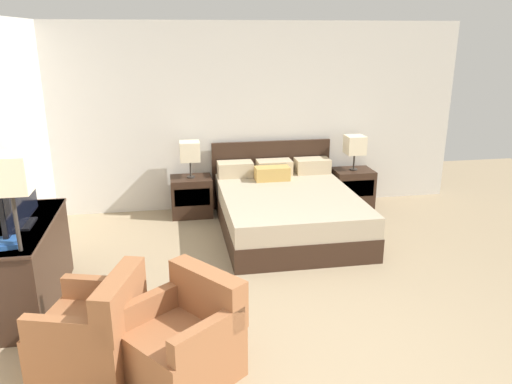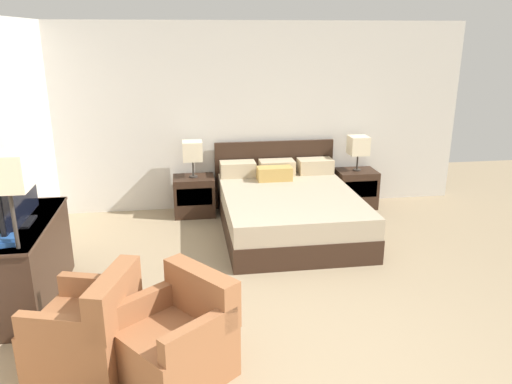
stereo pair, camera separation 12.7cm
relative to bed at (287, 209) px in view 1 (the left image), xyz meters
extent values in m
plane|color=#998466|center=(-0.43, -2.78, -0.29)|extent=(11.47, 11.47, 0.00)
cube|color=beige|center=(-0.43, 1.08, 0.99)|extent=(6.28, 0.06, 2.56)
cube|color=#332116|center=(0.00, -0.09, -0.15)|extent=(1.63, 2.09, 0.28)
cube|color=tan|center=(0.00, -0.09, 0.11)|extent=(1.61, 2.07, 0.24)
cube|color=#332116|center=(0.00, 0.98, 0.19)|extent=(1.69, 0.05, 0.95)
cube|color=#C6B28E|center=(-0.54, 0.79, 0.33)|extent=(0.48, 0.28, 0.20)
cube|color=#C6B28E|center=(0.00, 0.79, 0.33)|extent=(0.48, 0.28, 0.20)
cube|color=#C6B28E|center=(0.55, 0.79, 0.33)|extent=(0.48, 0.28, 0.20)
cube|color=tan|center=(-0.08, 0.52, 0.32)|extent=(0.46, 0.22, 0.18)
cube|color=#332116|center=(-1.15, 0.77, -0.02)|extent=(0.55, 0.43, 0.54)
cube|color=black|center=(-1.15, 0.56, 0.04)|extent=(0.47, 0.01, 0.24)
cube|color=#332116|center=(1.15, 0.77, -0.02)|extent=(0.55, 0.43, 0.54)
cube|color=black|center=(1.15, 0.56, 0.04)|extent=(0.47, 0.01, 0.24)
cylinder|color=#332D28|center=(-1.15, 0.77, 0.26)|extent=(0.11, 0.11, 0.02)
cylinder|color=#332D28|center=(-1.15, 0.77, 0.38)|extent=(0.02, 0.02, 0.22)
cube|color=beige|center=(-1.15, 0.77, 0.61)|extent=(0.26, 0.26, 0.26)
cylinder|color=#332D28|center=(1.15, 0.77, 0.26)|extent=(0.11, 0.11, 0.02)
cylinder|color=#332D28|center=(1.15, 0.77, 0.38)|extent=(0.02, 0.02, 0.22)
cube|color=beige|center=(1.15, 0.77, 0.61)|extent=(0.26, 0.26, 0.26)
cube|color=#332116|center=(-2.72, -1.36, 0.11)|extent=(0.45, 1.39, 0.79)
cube|color=#382419|center=(-2.72, -1.36, 0.49)|extent=(0.47, 1.43, 0.02)
cube|color=black|center=(-2.72, -1.38, 0.51)|extent=(0.18, 0.30, 0.02)
cube|color=black|center=(-2.72, -1.38, 0.77)|extent=(0.04, 0.95, 0.52)
cube|color=black|center=(-2.70, -1.38, 0.77)|extent=(0.01, 0.93, 0.49)
cube|color=#234C8E|center=(-2.72, -1.85, 0.52)|extent=(0.21, 0.20, 0.04)
cube|color=#234C8E|center=(-2.72, -1.85, 0.55)|extent=(0.21, 0.19, 0.03)
cube|color=#935B38|center=(-2.07, -2.39, -0.09)|extent=(0.85, 0.85, 0.40)
cube|color=#935B38|center=(-1.81, -2.47, 0.29)|extent=(0.35, 0.70, 0.36)
cube|color=#935B38|center=(-2.16, -2.68, 0.20)|extent=(0.63, 0.27, 0.18)
cube|color=#935B38|center=(-1.99, -2.11, 0.20)|extent=(0.63, 0.27, 0.18)
cube|color=#935B38|center=(-1.40, -2.65, -0.09)|extent=(0.95, 0.95, 0.40)
cube|color=#935B38|center=(-1.19, -2.48, 0.29)|extent=(0.54, 0.63, 0.36)
cube|color=#935B38|center=(-1.22, -2.88, 0.20)|extent=(0.55, 0.46, 0.18)
cube|color=#935B38|center=(-1.58, -2.42, 0.20)|extent=(0.55, 0.46, 0.18)
cylinder|color=#332D28|center=(-2.59, -1.94, -0.27)|extent=(0.28, 0.28, 0.02)
cylinder|color=#332D28|center=(-2.59, -1.94, 0.36)|extent=(0.03, 0.03, 1.24)
cube|color=beige|center=(-2.59, -1.94, 1.13)|extent=(0.32, 0.32, 0.29)
camera|label=1|loc=(-1.40, -5.76, 2.11)|focal=35.00mm
camera|label=2|loc=(-1.27, -5.78, 2.11)|focal=35.00mm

